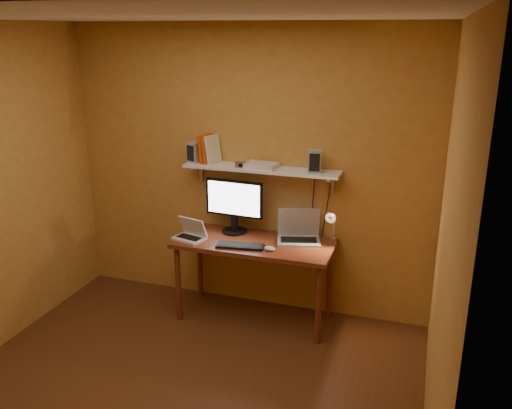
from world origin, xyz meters
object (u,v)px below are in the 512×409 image
(netbook, at_px, (191,233))
(desk_lamp, at_px, (332,223))
(monitor, at_px, (234,203))
(mouse, at_px, (270,249))
(router, at_px, (261,165))
(laptop, at_px, (299,232))
(keyboard, at_px, (240,246))
(wall_shelf, at_px, (261,169))
(speaker_right, at_px, (315,161))
(shelf_camera, at_px, (241,165))
(desk, at_px, (254,250))
(speaker_left, at_px, (194,152))

(netbook, relative_size, desk_lamp, 0.82)
(monitor, bearing_deg, netbook, -134.64)
(monitor, relative_size, mouse, 5.44)
(monitor, relative_size, router, 2.02)
(laptop, bearing_deg, keyboard, -160.02)
(laptop, bearing_deg, mouse, -134.43)
(wall_shelf, height_order, keyboard, wall_shelf)
(mouse, relative_size, desk_lamp, 0.27)
(netbook, bearing_deg, router, 41.70)
(speaker_right, height_order, shelf_camera, speaker_right)
(desk_lamp, distance_m, shelf_camera, 0.93)
(desk, relative_size, router, 5.18)
(desk_lamp, bearing_deg, speaker_right, 164.49)
(speaker_left, bearing_deg, netbook, -57.05)
(desk, distance_m, desk_lamp, 0.73)
(mouse, bearing_deg, router, 132.92)
(wall_shelf, bearing_deg, laptop, -5.63)
(speaker_right, height_order, router, speaker_right)
(monitor, height_order, speaker_left, speaker_left)
(wall_shelf, relative_size, monitor, 2.56)
(laptop, xyz_separation_m, desk_lamp, (0.30, -0.03, 0.14))
(wall_shelf, xyz_separation_m, desk_lamp, (0.66, -0.07, -0.40))
(desk, bearing_deg, netbook, -168.89)
(mouse, bearing_deg, wall_shelf, 132.90)
(speaker_left, distance_m, speaker_right, 1.12)
(shelf_camera, xyz_separation_m, router, (0.17, 0.06, -0.01))
(netbook, height_order, shelf_camera, shelf_camera)
(laptop, relative_size, speaker_left, 2.35)
(monitor, height_order, shelf_camera, shelf_camera)
(speaker_right, relative_size, shelf_camera, 1.91)
(speaker_right, distance_m, router, 0.48)
(router, bearing_deg, speaker_left, 178.04)
(monitor, bearing_deg, speaker_left, 178.68)
(wall_shelf, bearing_deg, keyboard, -102.20)
(netbook, distance_m, mouse, 0.75)
(desk, relative_size, shelf_camera, 13.70)
(monitor, relative_size, desk_lamp, 1.46)
(wall_shelf, bearing_deg, mouse, -61.42)
(desk_lamp, xyz_separation_m, speaker_left, (-1.30, 0.08, 0.51))
(keyboard, relative_size, shelf_camera, 3.98)
(mouse, xyz_separation_m, router, (-0.18, 0.33, 0.63))
(laptop, height_order, netbook, laptop)
(keyboard, height_order, speaker_left, speaker_left)
(mouse, height_order, router, router)
(mouse, bearing_deg, speaker_left, 171.05)
(wall_shelf, relative_size, speaker_left, 7.70)
(desk, xyz_separation_m, router, (0.01, 0.18, 0.73))
(mouse, relative_size, router, 0.37)
(keyboard, xyz_separation_m, speaker_right, (0.55, 0.33, 0.71))
(shelf_camera, bearing_deg, speaker_right, 5.52)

